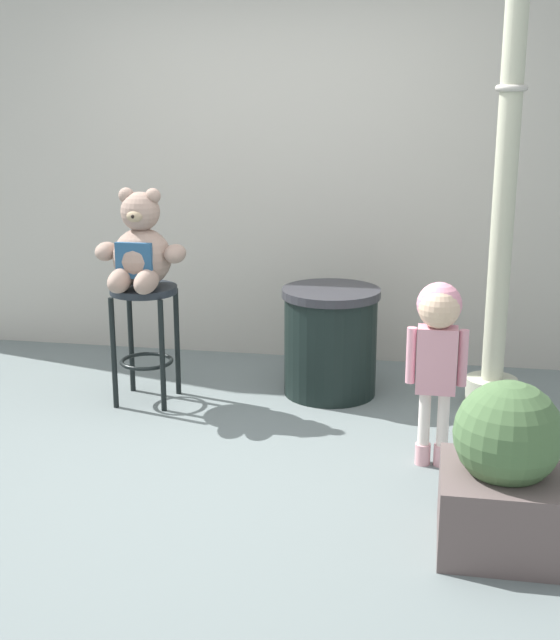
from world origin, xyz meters
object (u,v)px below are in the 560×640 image
object	(u,v)px
teddy_bear	(140,251)
planter_with_shrub	(505,473)
lamppost	(505,190)
bar_stool_with_teddy	(145,319)
trash_bin	(330,341)
child_walking	(438,335)

from	to	relation	value
teddy_bear	planter_with_shrub	size ratio (longest dim) A/B	0.80
teddy_bear	lamppost	xyz separation A→B (m)	(2.02, 0.27, 0.36)
bar_stool_with_teddy	planter_with_shrub	size ratio (longest dim) A/B	0.99
bar_stool_with_teddy	trash_bin	distance (m)	1.12
bar_stool_with_teddy	teddy_bear	world-z (taller)	teddy_bear
trash_bin	lamppost	bearing A→B (deg)	-4.61
bar_stool_with_teddy	trash_bin	size ratio (longest dim) A/B	1.07
lamppost	planter_with_shrub	distance (m)	1.88
bar_stool_with_teddy	lamppost	world-z (taller)	lamppost
bar_stool_with_teddy	lamppost	distance (m)	2.18
bar_stool_with_teddy	lamppost	xyz separation A→B (m)	(2.02, 0.24, 0.77)
teddy_bear	trash_bin	world-z (taller)	teddy_bear
child_walking	lamppost	size ratio (longest dim) A/B	0.29
child_walking	lamppost	bearing A→B (deg)	-48.03
teddy_bear	trash_bin	xyz separation A→B (m)	(1.06, 0.35, -0.58)
trash_bin	child_walking	bearing A→B (deg)	-56.00
lamppost	bar_stool_with_teddy	bearing A→B (deg)	-173.15
teddy_bear	child_walking	size ratio (longest dim) A/B	0.61
teddy_bear	bar_stool_with_teddy	bearing A→B (deg)	90.00
child_walking	lamppost	xyz separation A→B (m)	(0.33, 0.86, 0.60)
trash_bin	planter_with_shrub	world-z (taller)	planter_with_shrub
bar_stool_with_teddy	planter_with_shrub	world-z (taller)	planter_with_shrub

